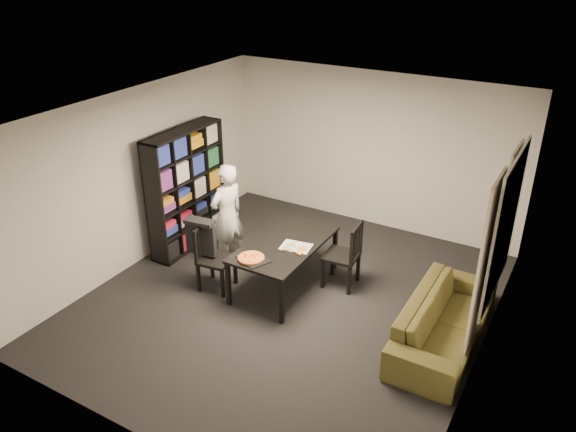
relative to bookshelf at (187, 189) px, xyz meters
The scene contains 16 objects.
room 2.26m from the bookshelf, 15.56° to the right, with size 5.01×5.51×2.61m.
window_pane 4.67m from the bookshelf, ahead, with size 0.02×1.40×1.60m, color black.
window_frame 4.67m from the bookshelf, ahead, with size 0.03×1.52×1.72m, color white.
curtain_left 4.59m from the bookshelf, ahead, with size 0.03×0.70×2.25m, color beige.
curtain_right 4.59m from the bookshelf, ahead, with size 0.03×0.70×2.25m, color beige.
bookshelf is the anchor object (origin of this frame).
dining_table 1.97m from the bookshelf, ahead, with size 0.91×1.63×0.68m.
chair_left 1.40m from the bookshelf, 38.56° to the right, with size 0.49×0.49×0.94m.
chair_right 2.72m from the bookshelf, ahead, with size 0.49×0.49×0.97m.
draped_jacket 1.26m from the bookshelf, 42.80° to the right, with size 0.45×0.24×0.52m.
person 0.91m from the bookshelf, 11.14° to the right, with size 0.58×0.38×1.58m, color silver.
baking_tray 2.02m from the bookshelf, 26.07° to the right, with size 0.40×0.32×0.01m, color black.
pepperoni_pizza 2.00m from the bookshelf, 26.99° to the right, with size 0.35×0.35×0.03m.
kitchen_towel 2.16m from the bookshelf, ahead, with size 0.40×0.30×0.01m, color silver.
pizza_slices 2.18m from the bookshelf, 10.15° to the right, with size 0.37×0.31×0.01m, color gold, non-canonical shape.
sofa 4.28m from the bookshelf, ahead, with size 2.08×0.81×0.61m, color #43441B.
Camera 1 is at (3.15, -5.49, 4.41)m, focal length 35.00 mm.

